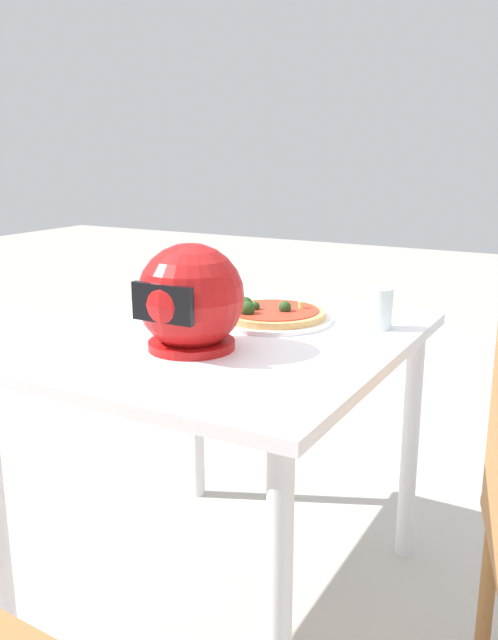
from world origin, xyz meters
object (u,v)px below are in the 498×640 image
(dining_table, at_px, (224,371))
(drinking_glass, at_px, (379,308))
(pizza, at_px, (271,312))
(motorcycle_helmet, at_px, (190,299))

(dining_table, distance_m, drinking_glass, 0.43)
(pizza, distance_m, motorcycle_helmet, 0.34)
(pizza, relative_size, motorcycle_helmet, 1.15)
(motorcycle_helmet, distance_m, drinking_glass, 0.51)
(pizza, bearing_deg, drinking_glass, -165.89)
(dining_table, bearing_deg, drinking_glass, -142.95)
(pizza, height_order, motorcycle_helmet, motorcycle_helmet)
(motorcycle_helmet, relative_size, drinking_glass, 2.31)
(pizza, relative_size, drinking_glass, 2.65)
(dining_table, distance_m, pizza, 0.22)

